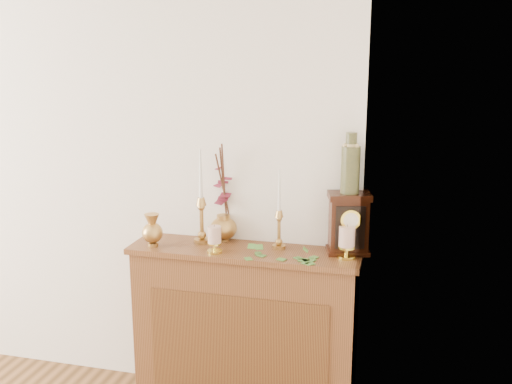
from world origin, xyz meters
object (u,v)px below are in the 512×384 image
(ginger_jar, at_px, (224,196))
(mantel_clock, at_px, (348,224))
(bud_vase, at_px, (152,230))
(candlestick_center, at_px, (279,223))
(ceramic_vase, at_px, (351,166))
(candlestick_left, at_px, (201,213))

(ginger_jar, distance_m, mantel_clock, 0.71)
(bud_vase, xyz_separation_m, mantel_clock, (1.03, 0.16, 0.07))
(candlestick_center, relative_size, ginger_jar, 0.78)
(candlestick_center, xyz_separation_m, bud_vase, (-0.66, -0.14, -0.05))
(ceramic_vase, bearing_deg, ginger_jar, 173.90)
(bud_vase, distance_m, mantel_clock, 1.04)
(mantel_clock, distance_m, ceramic_vase, 0.30)
(bud_vase, relative_size, mantel_clock, 0.56)
(candlestick_center, height_order, mantel_clock, candlestick_center)
(candlestick_center, relative_size, bud_vase, 2.37)
(candlestick_left, xyz_separation_m, bud_vase, (-0.23, -0.13, -0.08))
(ginger_jar, xyz_separation_m, ceramic_vase, (0.70, -0.07, 0.21))
(ceramic_vase, bearing_deg, bud_vase, -171.21)
(candlestick_center, xyz_separation_m, ginger_jar, (-0.33, 0.10, 0.11))
(candlestick_left, distance_m, candlestick_center, 0.43)
(candlestick_left, height_order, ginger_jar, ginger_jar)
(bud_vase, relative_size, ginger_jar, 0.33)
(candlestick_left, height_order, mantel_clock, candlestick_left)
(candlestick_center, bearing_deg, mantel_clock, 2.95)
(candlestick_center, distance_m, ceramic_vase, 0.48)
(bud_vase, bearing_deg, ginger_jar, 35.17)
(bud_vase, relative_size, ceramic_vase, 0.58)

